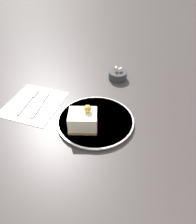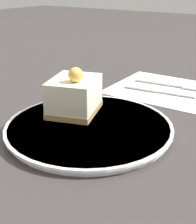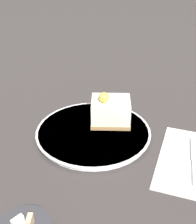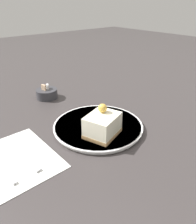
# 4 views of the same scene
# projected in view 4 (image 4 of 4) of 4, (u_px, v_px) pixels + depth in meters

# --- Properties ---
(ground_plane) EXTENTS (4.00, 4.00, 0.00)m
(ground_plane) POSITION_uv_depth(u_px,v_px,m) (97.00, 122.00, 0.71)
(ground_plane) COLOR #383333
(plate) EXTENTS (0.28, 0.28, 0.01)m
(plate) POSITION_uv_depth(u_px,v_px,m) (98.00, 126.00, 0.68)
(plate) COLOR white
(plate) RESTS_ON ground_plane
(cake_slice) EXTENTS (0.12, 0.11, 0.09)m
(cake_slice) POSITION_uv_depth(u_px,v_px,m) (102.00, 125.00, 0.61)
(cake_slice) COLOR #AD8451
(cake_slice) RESTS_ON plate
(napkin) EXTENTS (0.21, 0.23, 0.00)m
(napkin) POSITION_uv_depth(u_px,v_px,m) (10.00, 161.00, 0.54)
(napkin) COLOR white
(napkin) RESTS_ON ground_plane
(knife) EXTENTS (0.03, 0.16, 0.00)m
(knife) POSITION_uv_depth(u_px,v_px,m) (24.00, 158.00, 0.55)
(knife) COLOR silver
(knife) RESTS_ON napkin
(sugar_bowl) EXTENTS (0.08, 0.08, 0.06)m
(sugar_bowl) POSITION_uv_depth(u_px,v_px,m) (47.00, 93.00, 0.88)
(sugar_bowl) COLOR #333338
(sugar_bowl) RESTS_ON ground_plane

